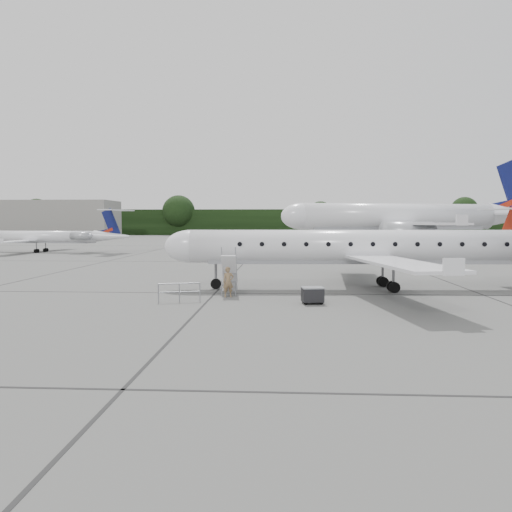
# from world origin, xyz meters

# --- Properties ---
(ground) EXTENTS (320.00, 320.00, 0.00)m
(ground) POSITION_xyz_m (0.00, 0.00, 0.00)
(ground) COLOR slate
(ground) RESTS_ON ground
(treeline) EXTENTS (260.00, 4.00, 8.00)m
(treeline) POSITION_xyz_m (0.00, 130.00, 4.00)
(treeline) COLOR black
(treeline) RESTS_ON ground
(terminal_building) EXTENTS (40.00, 14.00, 10.00)m
(terminal_building) POSITION_xyz_m (-70.00, 110.00, 5.00)
(terminal_building) COLOR gray
(terminal_building) RESTS_ON ground
(main_regional_jet) EXTENTS (30.34, 22.46, 7.55)m
(main_regional_jet) POSITION_xyz_m (2.70, 6.16, 3.77)
(main_regional_jet) COLOR silver
(main_regional_jet) RESTS_ON ground
(airstair) EXTENTS (0.94, 2.13, 2.37)m
(airstair) POSITION_xyz_m (-6.07, 3.63, 1.18)
(airstair) COLOR silver
(airstair) RESTS_ON ground
(passenger) EXTENTS (0.74, 0.61, 1.74)m
(passenger) POSITION_xyz_m (-6.02, 2.43, 0.87)
(passenger) COLOR olive
(passenger) RESTS_ON ground
(safety_railing) EXTENTS (2.15, 0.64, 1.00)m
(safety_railing) POSITION_xyz_m (-8.44, 0.48, 0.50)
(safety_railing) COLOR gray
(safety_railing) RESTS_ON ground
(baggage_cart) EXTENTS (1.20, 1.03, 0.94)m
(baggage_cart) POSITION_xyz_m (-1.34, 0.36, 0.47)
(baggage_cart) COLOR black
(baggage_cart) RESTS_ON ground
(bg_narrowbody) EXTENTS (44.63, 36.77, 13.97)m
(bg_narrowbody) POSITION_xyz_m (14.44, 51.21, 6.98)
(bg_narrowbody) COLOR silver
(bg_narrowbody) RESTS_ON ground
(bg_regional_left) EXTENTS (24.54, 18.94, 5.98)m
(bg_regional_left) POSITION_xyz_m (-37.48, 41.95, 2.99)
(bg_regional_left) COLOR silver
(bg_regional_left) RESTS_ON ground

